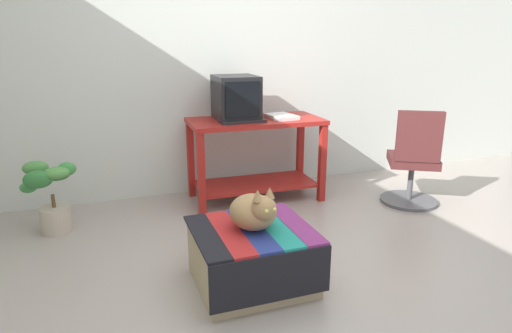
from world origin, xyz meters
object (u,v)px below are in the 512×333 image
at_px(keyboard, 243,121).
at_px(cat, 255,211).
at_px(desk, 255,146).
at_px(potted_plant, 51,197).
at_px(office_chair, 413,164).
at_px(book, 281,117).
at_px(ottoman_with_blanket, 252,256).
at_px(tv_monitor, 236,98).

height_order(keyboard, cat, keyboard).
relative_size(desk, potted_plant, 2.18).
bearing_deg(desk, office_chair, -24.65).
relative_size(book, cat, 0.76).
relative_size(keyboard, office_chair, 0.45).
xyz_separation_m(ottoman_with_blanket, office_chair, (1.82, 0.80, 0.20)).
distance_m(tv_monitor, office_chair, 1.71).
bearing_deg(ottoman_with_blanket, cat, -45.63).
bearing_deg(tv_monitor, office_chair, -23.45).
xyz_separation_m(book, cat, (-0.76, -1.40, -0.30)).
xyz_separation_m(ottoman_with_blanket, potted_plant, (-1.22, 1.25, 0.11)).
bearing_deg(cat, office_chair, 9.98).
relative_size(keyboard, cat, 1.02).
distance_m(cat, potted_plant, 1.78).
bearing_deg(ottoman_with_blanket, desk, 69.59).
height_order(book, office_chair, office_chair).
bearing_deg(book, ottoman_with_blanket, -125.58).
relative_size(keyboard, book, 1.34).
xyz_separation_m(keyboard, office_chair, (1.45, -0.51, -0.40)).
relative_size(ottoman_with_blanket, office_chair, 0.80).
height_order(ottoman_with_blanket, office_chair, office_chair).
distance_m(desk, office_chair, 1.44).
xyz_separation_m(keyboard, cat, (-0.36, -1.32, -0.29)).
bearing_deg(keyboard, ottoman_with_blanket, -105.64).
bearing_deg(book, desk, 161.33).
distance_m(desk, potted_plant, 1.78).
distance_m(ottoman_with_blanket, office_chair, 2.00).
distance_m(tv_monitor, book, 0.45).
bearing_deg(tv_monitor, desk, -13.57).
distance_m(book, potted_plant, 2.05).
relative_size(cat, potted_plant, 0.69).
height_order(cat, potted_plant, cat).
height_order(desk, book, book).
height_order(desk, tv_monitor, tv_monitor).
bearing_deg(keyboard, book, 11.00).
xyz_separation_m(cat, office_chair, (1.81, 0.81, -0.10)).
relative_size(tv_monitor, keyboard, 1.11).
bearing_deg(book, cat, -124.99).
xyz_separation_m(book, potted_plant, (-1.99, -0.13, -0.49)).
bearing_deg(tv_monitor, cat, -101.61).
xyz_separation_m(tv_monitor, ottoman_with_blanket, (-0.36, -1.48, -0.77)).
bearing_deg(potted_plant, cat, -45.71).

